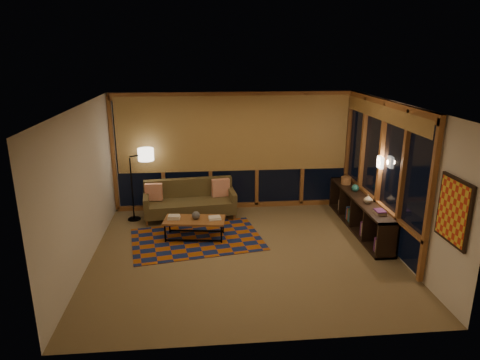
{
  "coord_description": "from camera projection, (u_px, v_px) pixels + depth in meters",
  "views": [
    {
      "loc": [
        -0.73,
        -7.07,
        3.58
      ],
      "look_at": [
        -0.03,
        0.49,
        1.26
      ],
      "focal_mm": 32.0,
      "sensor_mm": 36.0,
      "label": 1
    }
  ],
  "objects": [
    {
      "name": "area_rug",
      "position": [
        197.0,
        239.0,
        8.42
      ],
      "size": [
        2.74,
        2.06,
        0.01
      ],
      "primitive_type": "cube",
      "rotation": [
        0.0,
        0.0,
        0.17
      ],
      "color": "#94450E",
      "rests_on": "floor"
    },
    {
      "name": "coffee_table",
      "position": [
        195.0,
        229.0,
        8.44
      ],
      "size": [
        1.25,
        0.69,
        0.4
      ],
      "primitive_type": null,
      "rotation": [
        0.0,
        0.0,
        -0.13
      ],
      "color": "brown",
      "rests_on": "floor"
    },
    {
      "name": "ceramic_pot",
      "position": [
        196.0,
        215.0,
        8.37
      ],
      "size": [
        0.18,
        0.18,
        0.16
      ],
      "primitive_type": "sphere",
      "rotation": [
        0.0,
        0.0,
        -0.11
      ],
      "color": "black",
      "rests_on": "coffee_table"
    },
    {
      "name": "book_stack_a",
      "position": [
        174.0,
        217.0,
        8.4
      ],
      "size": [
        0.28,
        0.23,
        0.08
      ],
      "primitive_type": null,
      "rotation": [
        0.0,
        0.0,
        -0.07
      ],
      "color": "beige",
      "rests_on": "coffee_table"
    },
    {
      "name": "bookshelf",
      "position": [
        359.0,
        213.0,
        8.84
      ],
      "size": [
        0.4,
        2.81,
        0.7
      ],
      "primitive_type": null,
      "color": "black",
      "rests_on": "floor"
    },
    {
      "name": "vase",
      "position": [
        368.0,
        199.0,
        8.35
      ],
      "size": [
        0.18,
        0.18,
        0.18
      ],
      "primitive_type": "imported",
      "rotation": [
        0.0,
        0.0,
        -0.09
      ],
      "color": "tan",
      "rests_on": "bookshelf"
    },
    {
      "name": "basket",
      "position": [
        346.0,
        180.0,
        9.54
      ],
      "size": [
        0.27,
        0.27,
        0.17
      ],
      "primitive_type": "cylinder",
      "rotation": [
        0.0,
        0.0,
        0.25
      ],
      "color": "#9A6336",
      "rests_on": "bookshelf"
    },
    {
      "name": "pillow_left",
      "position": [
        154.0,
        193.0,
        9.33
      ],
      "size": [
        0.38,
        0.14,
        0.37
      ],
      "primitive_type": null,
      "rotation": [
        0.0,
        0.0,
        -0.05
      ],
      "color": "#D13100",
      "rests_on": "sofa"
    },
    {
      "name": "wall_art",
      "position": [
        453.0,
        211.0,
        5.9
      ],
      "size": [
        0.06,
        0.74,
        0.94
      ],
      "primitive_type": null,
      "color": "red",
      "rests_on": "walls"
    },
    {
      "name": "floor",
      "position": [
        244.0,
        253.0,
        7.85
      ],
      "size": [
        5.5,
        5.0,
        0.01
      ],
      "primitive_type": "cube",
      "color": "olive",
      "rests_on": "ground"
    },
    {
      "name": "ceiling",
      "position": [
        245.0,
        106.0,
        7.06
      ],
      "size": [
        5.5,
        5.0,
        0.01
      ],
      "primitive_type": "cube",
      "color": "white",
      "rests_on": "walls"
    },
    {
      "name": "window_wall_back",
      "position": [
        234.0,
        152.0,
        9.77
      ],
      "size": [
        5.3,
        0.16,
        2.6
      ],
      "primitive_type": null,
      "color": "brown",
      "rests_on": "walls"
    },
    {
      "name": "wall_sconce",
      "position": [
        380.0,
        162.0,
        8.05
      ],
      "size": [
        0.12,
        0.18,
        0.22
      ],
      "primitive_type": null,
      "color": "#EEE1C8",
      "rests_on": "walls"
    },
    {
      "name": "shelf_book_stack",
      "position": [
        380.0,
        212.0,
        7.82
      ],
      "size": [
        0.19,
        0.24,
        0.06
      ],
      "primitive_type": null,
      "rotation": [
        0.0,
        0.0,
        -0.16
      ],
      "color": "beige",
      "rests_on": "bookshelf"
    },
    {
      "name": "sofa",
      "position": [
        190.0,
        200.0,
        9.41
      ],
      "size": [
        2.04,
        0.99,
        0.81
      ],
      "primitive_type": null,
      "rotation": [
        0.0,
        0.0,
        0.1
      ],
      "color": "#4E4426",
      "rests_on": "floor"
    },
    {
      "name": "window_wall_right",
      "position": [
        379.0,
        170.0,
        8.26
      ],
      "size": [
        0.16,
        3.7,
        2.6
      ],
      "primitive_type": null,
      "color": "brown",
      "rests_on": "walls"
    },
    {
      "name": "walls",
      "position": [
        245.0,
        183.0,
        7.45
      ],
      "size": [
        5.51,
        5.01,
        2.7
      ],
      "color": "beige",
      "rests_on": "floor"
    },
    {
      "name": "book_stack_b",
      "position": [
        215.0,
        218.0,
        8.39
      ],
      "size": [
        0.24,
        0.2,
        0.04
      ],
      "primitive_type": null,
      "rotation": [
        0.0,
        0.0,
        0.13
      ],
      "color": "beige",
      "rests_on": "coffee_table"
    },
    {
      "name": "teal_bowl",
      "position": [
        355.0,
        188.0,
        9.04
      ],
      "size": [
        0.2,
        0.2,
        0.16
      ],
      "primitive_type": "sphere",
      "rotation": [
        0.0,
        0.0,
        0.33
      ],
      "color": "#20605A",
      "rests_on": "bookshelf"
    },
    {
      "name": "pillow_right",
      "position": [
        221.0,
        188.0,
        9.62
      ],
      "size": [
        0.41,
        0.21,
        0.4
      ],
      "primitive_type": null,
      "rotation": [
        0.0,
        0.0,
        0.21
      ],
      "color": "#D13100",
      "rests_on": "sofa"
    },
    {
      "name": "floor_lamp",
      "position": [
        132.0,
        186.0,
        9.2
      ],
      "size": [
        0.62,
        0.54,
        1.56
      ],
      "primitive_type": null,
      "rotation": [
        0.0,
        0.0,
        0.48
      ],
      "color": "black",
      "rests_on": "floor"
    }
  ]
}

